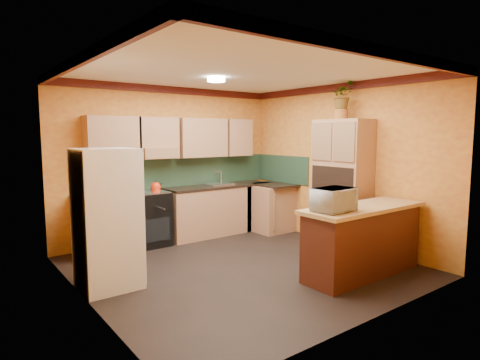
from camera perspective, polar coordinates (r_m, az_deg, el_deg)
name	(u,v)px	position (r m, az deg, el deg)	size (l,w,h in m)	color
room_shell	(230,118)	(5.75, -1.41, 8.75)	(4.24, 4.24, 2.72)	black
base_cabinets_back	(183,215)	(7.20, -8.17, -4.96)	(3.65, 0.60, 0.88)	#A37C56
countertop_back	(182,189)	(7.12, -8.23, -1.33)	(3.65, 0.62, 0.04)	black
stove	(150,219)	(6.92, -12.72, -5.39)	(0.58, 0.58, 0.91)	black
kettle	(156,186)	(6.83, -11.90, -0.89)	(0.17, 0.17, 0.18)	red
sink	(219,184)	(7.52, -3.05, -0.59)	(0.48, 0.40, 0.03)	silver
base_cabinets_right	(275,208)	(7.79, 4.94, -4.05)	(0.60, 0.80, 0.88)	#A37C56
countertop_right	(275,185)	(7.71, 4.98, -0.69)	(0.62, 0.80, 0.04)	black
fridge	(107,219)	(5.11, -18.41, -5.26)	(0.68, 0.66, 1.70)	white
pantry	(342,185)	(6.67, 14.25, -0.69)	(0.48, 0.90, 2.10)	#A37C56
fern_pot	(341,114)	(6.66, 14.18, 9.04)	(0.22, 0.22, 0.16)	#9E5C26
fern	(342,96)	(6.68, 14.25, 11.56)	(0.39, 0.34, 0.43)	#A37C56
breakfast_bar	(363,242)	(5.61, 17.04, -8.47)	(1.80, 0.55, 0.88)	#491D11
bar_top	(364,208)	(5.52, 17.20, -3.80)	(1.90, 0.65, 0.05)	tan
microwave	(334,200)	(5.01, 13.20, -2.74)	(0.52, 0.35, 0.29)	white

